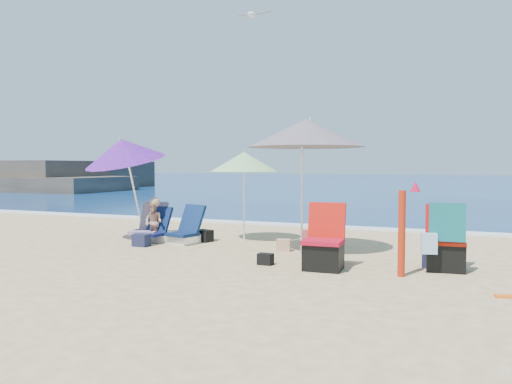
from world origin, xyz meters
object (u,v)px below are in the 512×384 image
at_px(person_left, 154,222).
at_px(seagull, 252,15).
at_px(umbrella_striped, 244,162).
at_px(chair_rainbow, 152,231).
at_px(camp_chair_right, 445,246).
at_px(chair_navy, 185,233).
at_px(furled_umbrella, 404,224).
at_px(umbrella_blue, 123,151).
at_px(person_center, 319,240).
at_px(camp_chair_left, 324,250).
at_px(umbrella_turquoise, 306,133).

xyz_separation_m(person_left, seagull, (1.79, 0.95, 4.24)).
distance_m(umbrella_striped, chair_rainbow, 2.41).
height_order(umbrella_striped, camp_chair_right, umbrella_striped).
height_order(camp_chair_right, person_left, camp_chair_right).
distance_m(chair_navy, seagull, 4.67).
height_order(furled_umbrella, person_left, furled_umbrella).
distance_m(umbrella_blue, furled_umbrella, 6.12).
distance_m(camp_chair_right, seagull, 5.97).
distance_m(chair_rainbow, person_center, 4.03).
height_order(umbrella_blue, person_left, umbrella_blue).
xyz_separation_m(umbrella_striped, seagull, (0.18, 0.01, 3.00)).
distance_m(camp_chair_left, seagull, 5.34).
xyz_separation_m(umbrella_striped, chair_rainbow, (-1.76, -0.77, -1.44)).
relative_size(camp_chair_right, person_left, 1.12).
xyz_separation_m(umbrella_turquoise, camp_chair_right, (2.40, -0.76, -1.79)).
distance_m(umbrella_turquoise, camp_chair_right, 3.09).
height_order(camp_chair_left, seagull, seagull).
height_order(person_left, seagull, seagull).
xyz_separation_m(umbrella_striped, umbrella_blue, (-2.39, -0.89, 0.24)).
height_order(umbrella_turquoise, person_left, umbrella_turquoise).
relative_size(furled_umbrella, chair_rainbow, 1.52).
distance_m(furled_umbrella, chair_navy, 4.73).
height_order(umbrella_blue, person_center, umbrella_blue).
bearing_deg(chair_navy, person_center, -19.14).
relative_size(furled_umbrella, person_left, 1.46).
height_order(umbrella_striped, chair_rainbow, umbrella_striped).
relative_size(umbrella_turquoise, umbrella_blue, 1.15).
relative_size(umbrella_turquoise, camp_chair_right, 2.57).
xyz_separation_m(chair_navy, camp_chair_right, (4.99, -0.85, 0.17)).
relative_size(chair_navy, person_center, 1.05).
bearing_deg(camp_chair_right, umbrella_blue, 173.55).
bearing_deg(person_center, umbrella_blue, 168.17).
height_order(chair_navy, camp_chair_right, camp_chair_right).
bearing_deg(person_left, camp_chair_left, -18.02).
height_order(furled_umbrella, chair_rainbow, furled_umbrella).
xyz_separation_m(camp_chair_left, person_center, (-0.18, 0.37, 0.08)).
distance_m(umbrella_striped, camp_chair_left, 3.47).
bearing_deg(person_center, umbrella_striped, 139.09).
relative_size(umbrella_turquoise, seagull, 3.65).
xyz_separation_m(umbrella_striped, person_left, (-1.61, -0.94, -1.24)).
distance_m(umbrella_blue, camp_chair_right, 6.61).
bearing_deg(umbrella_striped, seagull, 4.24).
bearing_deg(camp_chair_right, camp_chair_left, -160.64).
relative_size(umbrella_striped, chair_navy, 2.29).
bearing_deg(camp_chair_left, umbrella_striped, 136.12).
bearing_deg(umbrella_blue, umbrella_striped, 20.53).
relative_size(umbrella_striped, umbrella_blue, 0.82).
bearing_deg(umbrella_striped, person_center, -40.91).
height_order(chair_rainbow, seagull, seagull).
height_order(umbrella_turquoise, person_center, umbrella_turquoise).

